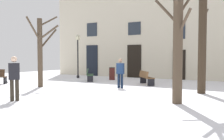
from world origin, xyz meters
TOP-DOWN VIEW (x-y plane):
  - ground_plane at (0.00, 0.00)m, footprint 31.95×31.95m
  - building_facade at (-0.00, 8.71)m, footprint 19.97×0.60m
  - tree_left_of_center at (-3.58, 0.04)m, footprint 1.10×2.13m
  - tree_right_of_center at (4.27, -1.03)m, footprint 1.70×2.22m
  - tree_foreground at (4.54, 1.97)m, footprint 2.15×1.67m
  - streetlamp at (-5.56, 5.77)m, footprint 0.30×0.30m
  - litter_bin at (-2.39, 5.75)m, footprint 0.45×0.45m
  - bench_near_center_tree at (0.99, 4.06)m, footprint 1.46×1.64m
  - bench_back_to_back_left at (-3.32, 4.24)m, footprint 1.35×1.67m
  - person_by_shop_door at (-1.06, -3.64)m, footprint 0.42×0.43m
  - person_crossing_plaza at (0.45, 1.81)m, footprint 0.39×0.24m

SIDE VIEW (x-z plane):
  - ground_plane at x=0.00m, z-range 0.00..0.00m
  - bench_near_center_tree at x=0.99m, z-range 0.02..0.85m
  - bench_back_to_back_left at x=-3.32m, z-range 0.01..0.88m
  - litter_bin at x=-2.39m, z-range 0.00..0.91m
  - person_crossing_plaza at x=0.45m, z-range 0.07..1.64m
  - person_by_shop_door at x=-1.06m, z-range 0.09..1.76m
  - tree_left_of_center at x=-3.58m, z-range 0.08..4.09m
  - streetlamp at x=-5.56m, z-range 0.40..3.86m
  - tree_right_of_center at x=4.27m, z-range 0.05..4.66m
  - tree_foreground at x=4.54m, z-range -0.28..5.62m
  - building_facade at x=0.00m, z-range 0.04..8.00m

